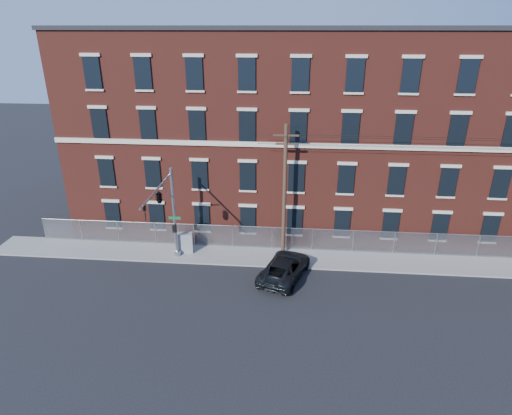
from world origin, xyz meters
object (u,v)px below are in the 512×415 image
at_px(utility_pole_near, 285,190).
at_px(pickup_truck, 285,268).
at_px(traffic_signal_mast, 163,203).
at_px(utility_cabinet, 184,243).

bearing_deg(utility_pole_near, pickup_truck, -86.34).
relative_size(traffic_signal_mast, utility_pole_near, 0.70).
relative_size(traffic_signal_mast, utility_cabinet, 4.39).
bearing_deg(utility_cabinet, pickup_truck, -27.97).
height_order(traffic_signal_mast, pickup_truck, traffic_signal_mast).
bearing_deg(utility_cabinet, traffic_signal_mast, -107.31).
xyz_separation_m(traffic_signal_mast, pickup_truck, (8.21, 0.17, -4.64)).
height_order(utility_pole_near, utility_cabinet, utility_pole_near).
bearing_deg(utility_cabinet, utility_pole_near, -4.69).
bearing_deg(pickup_truck, utility_cabinet, -0.52).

